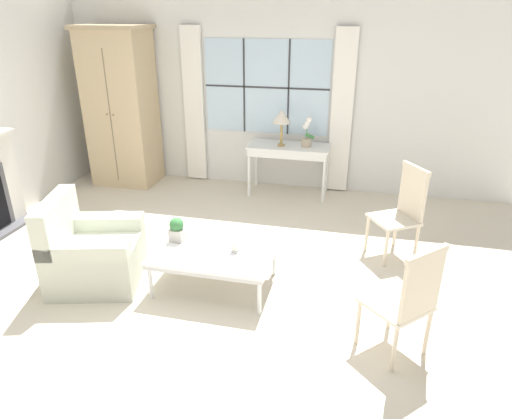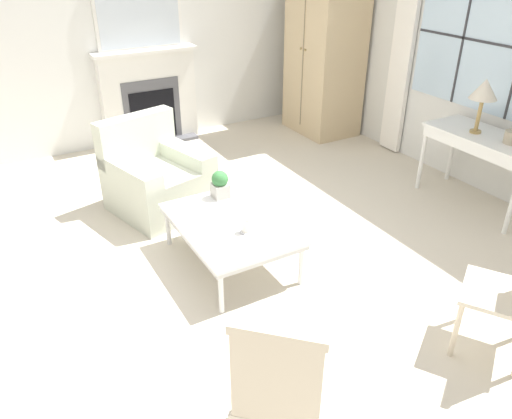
{
  "view_description": "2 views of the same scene",
  "coord_description": "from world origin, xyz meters",
  "views": [
    {
      "loc": [
        1.42,
        -3.64,
        2.55
      ],
      "look_at": [
        0.48,
        0.32,
        0.74
      ],
      "focal_mm": 32.0,
      "sensor_mm": 36.0,
      "label": 1
    },
    {
      "loc": [
        3.24,
        -1.48,
        2.41
      ],
      "look_at": [
        0.41,
        0.12,
        0.62
      ],
      "focal_mm": 35.0,
      "sensor_mm": 36.0,
      "label": 2
    }
  ],
  "objects": [
    {
      "name": "ground_plane",
      "position": [
        0.0,
        0.0,
        0.0
      ],
      "size": [
        14.0,
        14.0,
        0.0
      ],
      "primitive_type": "plane",
      "color": "beige"
    },
    {
      "name": "wall_back_windowed",
      "position": [
        0.0,
        3.02,
        1.39
      ],
      "size": [
        7.2,
        0.14,
        2.8
      ],
      "color": "silver",
      "rests_on": "ground_plane"
    },
    {
      "name": "armoire",
      "position": [
        -2.15,
        2.61,
        1.17
      ],
      "size": [
        1.0,
        0.74,
        2.33
      ],
      "color": "tan",
      "rests_on": "ground_plane"
    },
    {
      "name": "console_table",
      "position": [
        0.42,
        2.67,
        0.65
      ],
      "size": [
        1.17,
        0.54,
        0.74
      ],
      "color": "white",
      "rests_on": "ground_plane"
    },
    {
      "name": "table_lamp",
      "position": [
        0.31,
        2.62,
        1.15
      ],
      "size": [
        0.26,
        0.26,
        0.52
      ],
      "color": "#9E7F47",
      "rests_on": "console_table"
    },
    {
      "name": "potted_orchid",
      "position": [
        0.66,
        2.68,
        0.9
      ],
      "size": [
        0.19,
        0.15,
        0.43
      ],
      "color": "tan",
      "rests_on": "console_table"
    },
    {
      "name": "armchair_upholstered",
      "position": [
        -1.08,
        -0.15,
        0.29
      ],
      "size": [
        1.02,
        1.01,
        0.89
      ],
      "color": "beige",
      "rests_on": "ground_plane"
    },
    {
      "name": "side_chair_wooden",
      "position": [
        1.93,
        1.12,
        0.57
      ],
      "size": [
        0.61,
        0.61,
        1.03
      ],
      "color": "beige",
      "rests_on": "ground_plane"
    },
    {
      "name": "accent_chair_wooden",
      "position": [
        1.88,
        -0.58,
        0.55
      ],
      "size": [
        0.62,
        0.62,
        0.99
      ],
      "color": "beige",
      "rests_on": "ground_plane"
    },
    {
      "name": "coffee_table",
      "position": [
        0.13,
        0.04,
        0.35
      ],
      "size": [
        1.16,
        0.79,
        0.39
      ],
      "color": "silver",
      "rests_on": "ground_plane"
    },
    {
      "name": "potted_plant_small",
      "position": [
        -0.3,
        0.17,
        0.52
      ],
      "size": [
        0.14,
        0.14,
        0.25
      ],
      "color": "#BCB7AD",
      "rests_on": "coffee_table"
    },
    {
      "name": "pillar_candle",
      "position": [
        0.34,
        0.08,
        0.45
      ],
      "size": [
        0.1,
        0.1,
        0.14
      ],
      "color": "silver",
      "rests_on": "coffee_table"
    }
  ]
}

